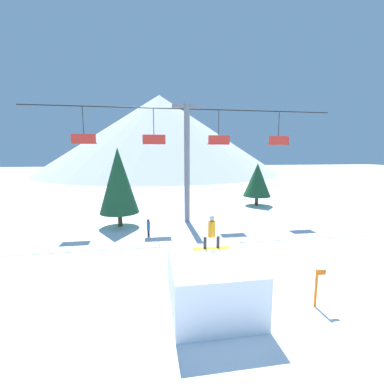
% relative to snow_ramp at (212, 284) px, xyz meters
% --- Properties ---
extents(ground_plane, '(220.00, 220.00, 0.00)m').
position_rel_snow_ramp_xyz_m(ground_plane, '(0.80, -0.40, -0.95)').
color(ground_plane, white).
extents(mountain_ridge, '(69.10, 69.10, 22.61)m').
position_rel_snow_ramp_xyz_m(mountain_ridge, '(0.80, 70.28, 10.35)').
color(mountain_ridge, silver).
rests_on(mountain_ridge, ground_plane).
extents(snow_ramp, '(3.08, 3.41, 1.90)m').
position_rel_snow_ramp_xyz_m(snow_ramp, '(0.00, 0.00, 0.00)').
color(snow_ramp, white).
rests_on(snow_ramp, ground_plane).
extents(snowboarder, '(1.55, 0.29, 1.39)m').
position_rel_snow_ramp_xyz_m(snowboarder, '(0.22, 1.06, 1.64)').
color(snowboarder, yellow).
rests_on(snowboarder, snow_ramp).
extents(chairlift, '(24.95, 0.46, 9.66)m').
position_rel_snow_ramp_xyz_m(chairlift, '(0.82, 12.37, 4.76)').
color(chairlift, slate).
rests_on(chairlift, ground_plane).
extents(pine_tree_near, '(3.05, 3.05, 6.20)m').
position_rel_snow_ramp_xyz_m(pine_tree_near, '(-4.64, 11.79, 2.69)').
color(pine_tree_near, '#4C3823').
rests_on(pine_tree_near, ground_plane).
extents(pine_tree_far, '(3.01, 3.01, 4.67)m').
position_rel_snow_ramp_xyz_m(pine_tree_far, '(9.43, 17.93, 1.89)').
color(pine_tree_far, '#4C3823').
rests_on(pine_tree_far, ground_plane).
extents(trail_marker, '(0.41, 0.10, 1.48)m').
position_rel_snow_ramp_xyz_m(trail_marker, '(3.88, -0.57, -0.16)').
color(trail_marker, orange).
rests_on(trail_marker, ground_plane).
extents(distant_skier, '(0.24, 0.24, 1.23)m').
position_rel_snow_ramp_xyz_m(distant_skier, '(-2.41, 8.89, -0.28)').
color(distant_skier, black).
rests_on(distant_skier, ground_plane).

